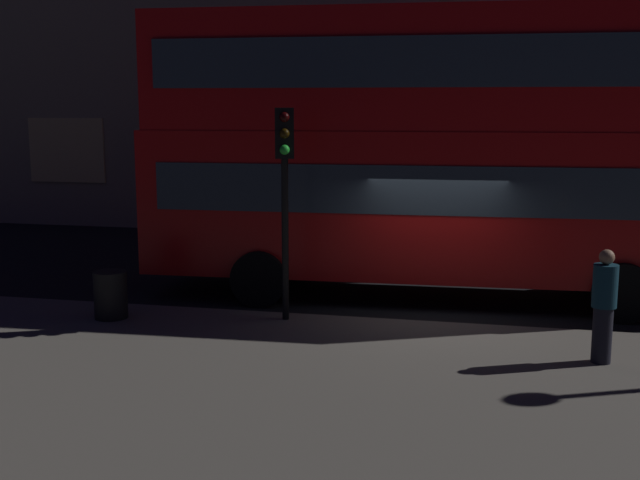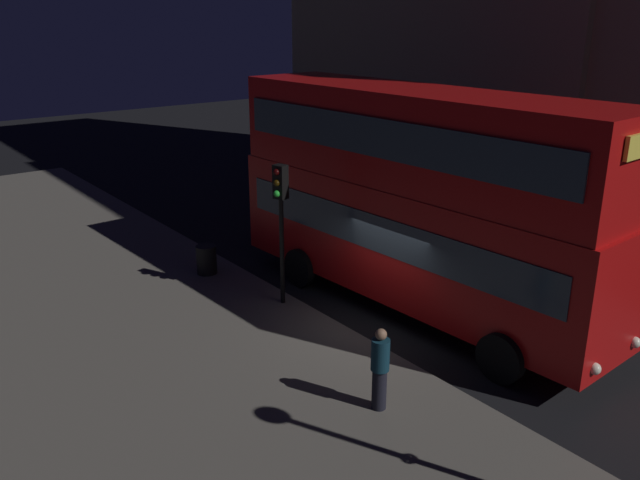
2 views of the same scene
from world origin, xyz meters
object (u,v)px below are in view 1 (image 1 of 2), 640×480
object	(u,v)px
double_decker_bus	(421,141)
traffic_light_near_kerb	(285,168)
litter_bin	(111,295)
pedestrian	(604,305)

from	to	relation	value
double_decker_bus	traffic_light_near_kerb	world-z (taller)	double_decker_bus
double_decker_bus	traffic_light_near_kerb	xyz separation A→B (m)	(-2.06, -2.60, -0.36)
litter_bin	double_decker_bus	bearing A→B (deg)	31.82
double_decker_bus	pedestrian	size ratio (longest dim) A/B	6.56
traffic_light_near_kerb	litter_bin	size ratio (longest dim) A/B	4.40
litter_bin	traffic_light_near_kerb	bearing A→B (deg)	10.45
traffic_light_near_kerb	pedestrian	xyz separation A→B (m)	(5.10, -1.29, -1.78)
double_decker_bus	litter_bin	distance (m)	6.54
double_decker_bus	traffic_light_near_kerb	bearing A→B (deg)	-130.99
traffic_light_near_kerb	litter_bin	xyz separation A→B (m)	(-3.03, -0.56, -2.23)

